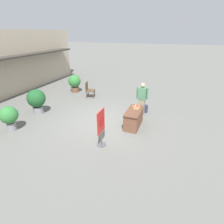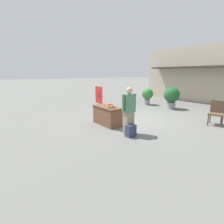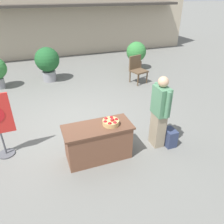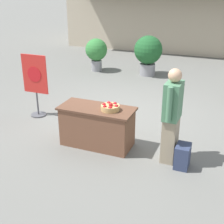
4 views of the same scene
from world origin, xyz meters
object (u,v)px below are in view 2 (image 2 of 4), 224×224
apple_basket (111,106)px  patio_chair (217,111)px  backpack (131,131)px  potted_plant_near_left (172,96)px  person_visitor (129,110)px  poster_board (99,99)px  display_table (107,115)px  potted_plant_far_right (147,95)px

apple_basket → patio_chair: patio_chair is taller
backpack → potted_plant_near_left: potted_plant_near_left is taller
apple_basket → potted_plant_near_left: bearing=98.3°
person_visitor → patio_chair: (1.34, 3.82, -0.29)m
potted_plant_near_left → poster_board: bearing=-108.5°
poster_board → potted_plant_near_left: poster_board is taller
display_table → potted_plant_far_right: potted_plant_far_right is taller
poster_board → potted_plant_near_left: bearing=160.8°
display_table → potted_plant_near_left: 5.18m
person_visitor → potted_plant_far_right: person_visitor is taller
person_visitor → potted_plant_near_left: person_visitor is taller
display_table → backpack: display_table is taller
potted_plant_far_right → poster_board: bearing=-84.7°
person_visitor → backpack: size_ratio=4.06×
potted_plant_near_left → apple_basket: bearing=-81.7°
display_table → patio_chair: bearing=53.7°
apple_basket → patio_chair: 4.55m
display_table → person_visitor: person_visitor is taller
display_table → potted_plant_far_right: 5.51m
poster_board → display_table: bearing=67.1°
display_table → potted_plant_near_left: size_ratio=1.08×
person_visitor → potted_plant_near_left: (-1.90, 5.19, -0.08)m
person_visitor → backpack: (0.26, -0.13, -0.66)m
display_table → person_visitor: bearing=-1.7°
poster_board → potted_plant_near_left: 4.60m
patio_chair → potted_plant_far_right: size_ratio=0.90×
person_visitor → poster_board: (-3.36, 0.83, -0.04)m
backpack → patio_chair: size_ratio=0.41×
display_table → poster_board: poster_board is taller
display_table → potted_plant_near_left: (-0.47, 5.14, 0.40)m
display_table → backpack: (1.70, -0.18, -0.19)m
potted_plant_near_left → potted_plant_far_right: (-1.85, -0.15, -0.09)m
person_visitor → patio_chair: person_visitor is taller
person_visitor → potted_plant_far_right: bearing=-51.6°
patio_chair → display_table: bearing=-51.7°
backpack → potted_plant_far_right: (-4.02, 5.17, 0.50)m
person_visitor → backpack: bearing=155.0°
poster_board → patio_chair: 5.57m
display_table → poster_board: 2.12m
potted_plant_near_left → backpack: bearing=-67.8°
display_table → potted_plant_far_right: (-2.32, 4.99, 0.31)m
person_visitor → poster_board: 3.46m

